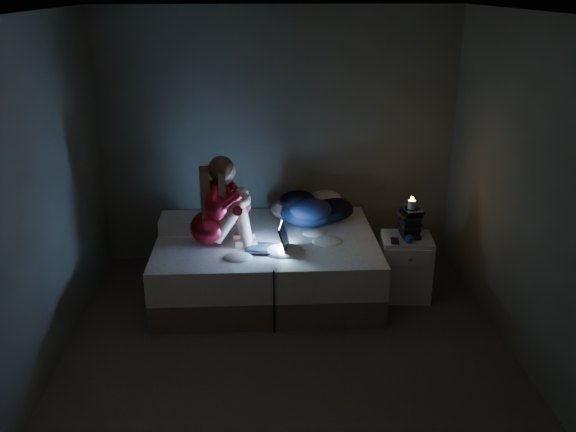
{
  "coord_description": "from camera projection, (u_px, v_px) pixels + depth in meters",
  "views": [
    {
      "loc": [
        -0.22,
        -4.2,
        2.78
      ],
      "look_at": [
        0.05,
        1.0,
        0.8
      ],
      "focal_mm": 38.24,
      "sensor_mm": 36.0,
      "label": 1
    }
  ],
  "objects": [
    {
      "name": "floor",
      "position": [
        288.0,
        354.0,
        4.93
      ],
      "size": [
        3.6,
        3.8,
        0.02
      ],
      "primitive_type": "cube",
      "color": "#332D2A",
      "rests_on": "ground"
    },
    {
      "name": "ceiling",
      "position": [
        288.0,
        11.0,
        3.99
      ],
      "size": [
        3.6,
        3.8,
        0.02
      ],
      "primitive_type": "cube",
      "color": "silver",
      "rests_on": "ground"
    },
    {
      "name": "wall_left",
      "position": [
        35.0,
        205.0,
        4.37
      ],
      "size": [
        0.02,
        3.8,
        2.6
      ],
      "primitive_type": "cube",
      "color": "#494D45",
      "rests_on": "ground"
    },
    {
      "name": "clothes_pile",
      "position": [
        308.0,
        207.0,
        6.0
      ],
      "size": [
        0.68,
        0.59,
        0.35
      ],
      "primitive_type": null,
      "rotation": [
        0.0,
        0.0,
        -0.25
      ],
      "color": "navy",
      "rests_on": "bed"
    },
    {
      "name": "candle",
      "position": [
        412.0,
        205.0,
        5.55
      ],
      "size": [
        0.07,
        0.07,
        0.08
      ],
      "primitive_type": "cylinder",
      "color": "beige",
      "rests_on": "book_stack"
    },
    {
      "name": "wall_back",
      "position": [
        279.0,
        139.0,
        6.24
      ],
      "size": [
        3.6,
        0.02,
        2.6
      ],
      "primitive_type": "cube",
      "color": "#494D45",
      "rests_on": "ground"
    },
    {
      "name": "wall_right",
      "position": [
        531.0,
        197.0,
        4.55
      ],
      "size": [
        0.02,
        3.8,
        2.6
      ],
      "primitive_type": "cube",
      "color": "#494D45",
      "rests_on": "ground"
    },
    {
      "name": "pillow",
      "position": [
        186.0,
        223.0,
        5.88
      ],
      "size": [
        0.48,
        0.34,
        0.14
      ],
      "primitive_type": "cube",
      "color": "white",
      "rests_on": "bed"
    },
    {
      "name": "book_stack",
      "position": [
        410.0,
        222.0,
        5.61
      ],
      "size": [
        0.19,
        0.25,
        0.26
      ],
      "primitive_type": null,
      "color": "black",
      "rests_on": "nightstand"
    },
    {
      "name": "wall_front",
      "position": [
        311.0,
        346.0,
        2.68
      ],
      "size": [
        3.6,
        0.02,
        2.6
      ],
      "primitive_type": "cube",
      "color": "#494D45",
      "rests_on": "ground"
    },
    {
      "name": "woman",
      "position": [
        208.0,
        202.0,
        5.4
      ],
      "size": [
        0.56,
        0.4,
        0.83
      ],
      "primitive_type": null,
      "rotation": [
        0.0,
        0.0,
        0.13
      ],
      "color": "maroon",
      "rests_on": "bed"
    },
    {
      "name": "laptop",
      "position": [
        266.0,
        237.0,
        5.4
      ],
      "size": [
        0.41,
        0.32,
        0.27
      ],
      "primitive_type": null,
      "rotation": [
        0.0,
        0.0,
        -0.16
      ],
      "color": "black",
      "rests_on": "bed"
    },
    {
      "name": "blue_orb",
      "position": [
        411.0,
        239.0,
        5.48
      ],
      "size": [
        0.08,
        0.08,
        0.08
      ],
      "primitive_type": "sphere",
      "color": "navy",
      "rests_on": "nightstand"
    },
    {
      "name": "phone",
      "position": [
        396.0,
        241.0,
        5.52
      ],
      "size": [
        0.08,
        0.14,
        0.01
      ],
      "primitive_type": "cube",
      "rotation": [
        0.0,
        0.0,
        -0.05
      ],
      "color": "black",
      "rests_on": "nightstand"
    },
    {
      "name": "bed",
      "position": [
        267.0,
        264.0,
        5.84
      ],
      "size": [
        2.04,
        1.53,
        0.56
      ],
      "primitive_type": null,
      "color": "#B6B2AA",
      "rests_on": "ground"
    },
    {
      "name": "nightstand",
      "position": [
        405.0,
        267.0,
        5.73
      ],
      "size": [
        0.49,
        0.44,
        0.6
      ],
      "primitive_type": "cube",
      "rotation": [
        0.0,
        0.0,
        -0.1
      ],
      "color": "silver",
      "rests_on": "ground"
    }
  ]
}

